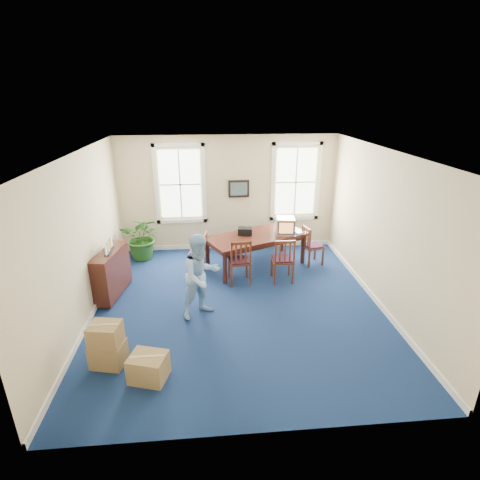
{
  "coord_description": "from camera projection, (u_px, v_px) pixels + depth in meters",
  "views": [
    {
      "loc": [
        -0.58,
        -6.9,
        4.2
      ],
      "look_at": [
        0.1,
        0.6,
        1.25
      ],
      "focal_mm": 28.0,
      "sensor_mm": 36.0,
      "label": 1
    }
  ],
  "objects": [
    {
      "name": "floor",
      "position": [
        238.0,
        305.0,
        7.98
      ],
      "size": [
        6.5,
        6.5,
        0.0
      ],
      "primitive_type": "plane",
      "color": "navy",
      "rests_on": "ground"
    },
    {
      "name": "ceiling",
      "position": [
        237.0,
        153.0,
        6.81
      ],
      "size": [
        6.5,
        6.5,
        0.0
      ],
      "primitive_type": "plane",
      "rotation": [
        3.14,
        0.0,
        0.0
      ],
      "color": "white",
      "rests_on": "ground"
    },
    {
      "name": "wall_back",
      "position": [
        228.0,
        194.0,
        10.41
      ],
      "size": [
        6.5,
        0.0,
        6.5
      ],
      "primitive_type": "plane",
      "rotation": [
        1.57,
        0.0,
        0.0
      ],
      "color": "beige",
      "rests_on": "ground"
    },
    {
      "name": "wall_front",
      "position": [
        261.0,
        332.0,
        4.38
      ],
      "size": [
        6.5,
        0.0,
        6.5
      ],
      "primitive_type": "plane",
      "rotation": [
        -1.57,
        0.0,
        0.0
      ],
      "color": "beige",
      "rests_on": "ground"
    },
    {
      "name": "wall_left",
      "position": [
        81.0,
        240.0,
        7.14
      ],
      "size": [
        0.0,
        6.5,
        6.5
      ],
      "primitive_type": "plane",
      "rotation": [
        1.57,
        0.0,
        1.57
      ],
      "color": "beige",
      "rests_on": "ground"
    },
    {
      "name": "wall_right",
      "position": [
        384.0,
        230.0,
        7.65
      ],
      "size": [
        0.0,
        6.5,
        6.5
      ],
      "primitive_type": "plane",
      "rotation": [
        1.57,
        0.0,
        -1.57
      ],
      "color": "beige",
      "rests_on": "ground"
    },
    {
      "name": "baseboard_back",
      "position": [
        229.0,
        245.0,
        10.94
      ],
      "size": [
        6.0,
        0.04,
        0.12
      ],
      "primitive_type": "cube",
      "color": "white",
      "rests_on": "ground"
    },
    {
      "name": "baseboard_left",
      "position": [
        95.0,
        309.0,
        7.71
      ],
      "size": [
        0.04,
        6.5,
        0.12
      ],
      "primitive_type": "cube",
      "color": "white",
      "rests_on": "ground"
    },
    {
      "name": "baseboard_right",
      "position": [
        372.0,
        296.0,
        8.21
      ],
      "size": [
        0.04,
        6.5,
        0.12
      ],
      "primitive_type": "cube",
      "color": "white",
      "rests_on": "ground"
    },
    {
      "name": "window_left",
      "position": [
        180.0,
        184.0,
        10.17
      ],
      "size": [
        1.4,
        0.12,
        2.2
      ],
      "primitive_type": null,
      "color": "white",
      "rests_on": "ground"
    },
    {
      "name": "window_right",
      "position": [
        296.0,
        182.0,
        10.44
      ],
      "size": [
        1.4,
        0.12,
        2.2
      ],
      "primitive_type": null,
      "color": "white",
      "rests_on": "ground"
    },
    {
      "name": "wall_picture",
      "position": [
        239.0,
        189.0,
        10.33
      ],
      "size": [
        0.58,
        0.06,
        0.48
      ],
      "primitive_type": null,
      "color": "black",
      "rests_on": "ground"
    },
    {
      "name": "conference_table",
      "position": [
        256.0,
        250.0,
        9.65
      ],
      "size": [
        2.77,
        2.09,
        0.86
      ],
      "primitive_type": null,
      "rotation": [
        0.0,
        0.0,
        0.43
      ],
      "color": "#411A12",
      "rests_on": "ground"
    },
    {
      "name": "crt_tv",
      "position": [
        285.0,
        226.0,
        9.53
      ],
      "size": [
        0.5,
        0.54,
        0.42
      ],
      "primitive_type": null,
      "rotation": [
        0.0,
        0.0,
        -0.1
      ],
      "color": "#B7B7BC",
      "rests_on": "conference_table"
    },
    {
      "name": "game_console",
      "position": [
        299.0,
        233.0,
        9.57
      ],
      "size": [
        0.23,
        0.26,
        0.05
      ],
      "primitive_type": "cube",
      "rotation": [
        0.0,
        0.0,
        0.3
      ],
      "color": "white",
      "rests_on": "conference_table"
    },
    {
      "name": "equipment_bag",
      "position": [
        245.0,
        231.0,
        9.49
      ],
      "size": [
        0.39,
        0.28,
        0.18
      ],
      "primitive_type": "cube",
      "rotation": [
        0.0,
        0.0,
        -0.14
      ],
      "color": "black",
      "rests_on": "conference_table"
    },
    {
      "name": "chair_near_left",
      "position": [
        239.0,
        260.0,
        8.76
      ],
      "size": [
        0.54,
        0.54,
        1.12
      ],
      "primitive_type": null,
      "rotation": [
        0.0,
        0.0,
        3.22
      ],
      "color": "maroon",
      "rests_on": "ground"
    },
    {
      "name": "chair_near_right",
      "position": [
        283.0,
        259.0,
        8.85
      ],
      "size": [
        0.5,
        0.5,
        1.11
      ],
      "primitive_type": null,
      "rotation": [
        0.0,
        0.0,
        3.13
      ],
      "color": "maroon",
      "rests_on": "ground"
    },
    {
      "name": "chair_end_left",
      "position": [
        198.0,
        251.0,
        9.5
      ],
      "size": [
        0.49,
        0.49,
        0.96
      ],
      "primitive_type": null,
      "rotation": [
        0.0,
        0.0,
        -1.72
      ],
      "color": "maroon",
      "rests_on": "ground"
    },
    {
      "name": "chair_end_right",
      "position": [
        313.0,
        245.0,
        9.74
      ],
      "size": [
        0.56,
        0.56,
        1.04
      ],
      "primitive_type": null,
      "rotation": [
        0.0,
        0.0,
        1.82
      ],
      "color": "maroon",
      "rests_on": "ground"
    },
    {
      "name": "man",
      "position": [
        201.0,
        276.0,
        7.34
      ],
      "size": [
        1.06,
        1.0,
        1.73
      ],
      "primitive_type": "imported",
      "rotation": [
        0.0,
        0.0,
        0.56
      ],
      "color": "#95C3F1",
      "rests_on": "ground"
    },
    {
      "name": "credenza",
      "position": [
        112.0,
        274.0,
        8.21
      ],
      "size": [
        0.58,
        1.33,
        1.01
      ],
      "primitive_type": "cube",
      "rotation": [
        0.0,
        0.0,
        -0.17
      ],
      "color": "#411A12",
      "rests_on": "ground"
    },
    {
      "name": "brochure_rack",
      "position": [
        109.0,
        247.0,
        7.97
      ],
      "size": [
        0.23,
        0.61,
        0.27
      ],
      "primitive_type": null,
      "rotation": [
        0.0,
        0.0,
        -0.2
      ],
      "color": "#99999E",
      "rests_on": "credenza"
    },
    {
      "name": "potted_plant",
      "position": [
        143.0,
        237.0,
        10.03
      ],
      "size": [
        1.18,
        1.06,
        1.21
      ],
      "primitive_type": "imported",
      "rotation": [
        0.0,
        0.0,
        -0.11
      ],
      "color": "#204D19",
      "rests_on": "ground"
    },
    {
      "name": "cardboard_boxes",
      "position": [
        121.0,
        339.0,
        6.2
      ],
      "size": [
        1.68,
        1.68,
        0.81
      ],
      "primitive_type": null,
      "rotation": [
        0.0,
        0.0,
        -0.21
      ],
      "color": "#A27F4D",
      "rests_on": "ground"
    }
  ]
}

